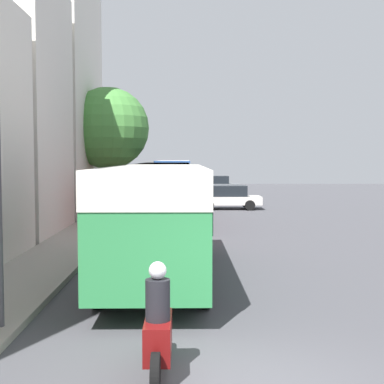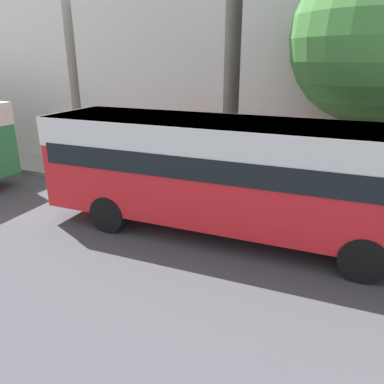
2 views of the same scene
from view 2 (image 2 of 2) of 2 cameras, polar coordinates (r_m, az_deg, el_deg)
building_midblock at (r=21.44m, az=-22.21°, el=17.35°), size 5.07×7.80×8.03m
building_far_terrace at (r=17.18m, az=-2.94°, el=22.54°), size 5.07×6.25×10.49m
bus_following at (r=9.42m, az=6.66°, el=4.40°), size 2.60×10.07×2.97m
street_tree at (r=12.01m, az=26.07°, el=20.18°), size 4.55×4.55×7.03m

